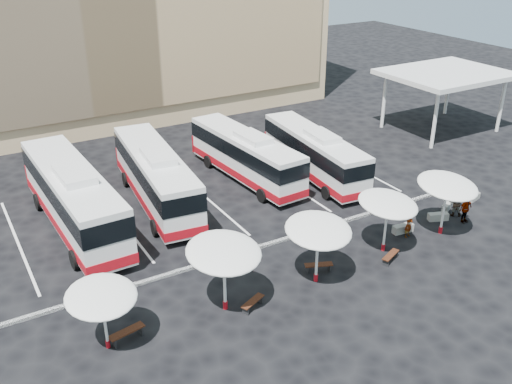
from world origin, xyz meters
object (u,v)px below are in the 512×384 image
wood_bench_3 (391,256)px  passenger_3 (458,198)px  conc_bench_1 (438,217)px  conc_bench_3 (474,197)px  sunshade_4 (448,186)px  bus_3 (314,152)px  sunshade_2 (318,230)px  passenger_0 (409,225)px  passenger_2 (466,209)px  conc_bench_2 (447,206)px  passenger_1 (456,202)px  wood_bench_1 (253,302)px  wood_bench_2 (319,266)px  sunshade_0 (101,297)px  bus_0 (73,196)px  bus_1 (156,175)px  wood_bench_0 (127,333)px  conc_bench_0 (403,229)px  bus_2 (245,155)px  sunshade_3 (388,204)px  sunshade_1 (224,253)px

wood_bench_3 → passenger_3: size_ratio=0.92×
conc_bench_1 → conc_bench_3: 4.29m
sunshade_4 → passenger_3: size_ratio=2.58×
bus_3 → sunshade_2: bus_3 is taller
passenger_0 → passenger_2: (4.28, -0.43, 0.13)m
conc_bench_2 → passenger_1: 1.10m
wood_bench_1 → wood_bench_2: (4.60, 0.99, 0.02)m
wood_bench_3 → passenger_0: bearing=29.1°
sunshade_0 → passenger_0: (18.15, 0.56, -1.89)m
wood_bench_2 → passenger_2: bearing=-0.3°
bus_0 → bus_1: bus_0 is taller
sunshade_2 → wood_bench_3: size_ratio=2.51×
wood_bench_0 → conc_bench_0: wood_bench_0 is taller
bus_2 → bus_0: bearing=-178.1°
bus_1 → sunshade_2: size_ratio=3.42×
sunshade_3 → wood_bench_1: size_ratio=2.99×
sunshade_1 → conc_bench_1: bearing=4.6°
sunshade_0 → passenger_1: sunshade_0 is taller
sunshade_0 → conc_bench_0: 18.46m
passenger_1 → sunshade_4: bearing=64.0°
passenger_0 → bus_0: bearing=132.3°
bus_0 → sunshade_1: (4.03, -11.56, 0.99)m
sunshade_3 → wood_bench_3: sunshade_3 is taller
wood_bench_3 → conc_bench_2: wood_bench_3 is taller
sunshade_2 → passenger_3: 13.00m
sunshade_2 → sunshade_4: (9.34, 0.32, 0.10)m
sunshade_3 → wood_bench_0: sunshade_3 is taller
bus_0 → sunshade_2: (9.14, -11.86, 0.85)m
sunshade_1 → wood_bench_1: 3.09m
sunshade_4 → passenger_0: bearing=161.0°
bus_1 → passenger_3: (16.35, -10.53, -1.21)m
passenger_3 → passenger_0: bearing=21.3°
bus_3 → conc_bench_3: (6.91, -8.68, -1.62)m
bus_3 → wood_bench_1: 16.42m
bus_0 → wood_bench_3: (13.75, -12.38, -1.80)m
sunshade_2 → conc_bench_1: (10.44, 1.56, -2.76)m
sunshade_2 → conc_bench_3: bearing=9.2°
bus_1 → wood_bench_1: bearing=-85.2°
bus_2 → passenger_1: 14.48m
bus_1 → sunshade_2: (3.70, -12.57, 0.99)m
wood_bench_3 → passenger_2: size_ratio=0.80×
passenger_0 → sunshade_0: bearing=167.4°
sunshade_0 → conc_bench_0: sunshade_0 is taller
sunshade_3 → conc_bench_0: bearing=22.1°
sunshade_3 → wood_bench_3: 2.84m
wood_bench_0 → passenger_0: size_ratio=1.08×
bus_2 → passenger_3: (9.40, -11.08, -1.07)m
conc_bench_2 → conc_bench_3: (2.61, 0.07, -0.01)m
sunshade_3 → conc_bench_0: size_ratio=3.34×
bus_3 → sunshade_3: size_ratio=2.61×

